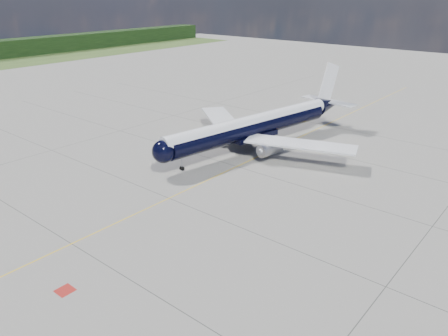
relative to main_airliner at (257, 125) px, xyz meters
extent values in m
plane|color=gray|center=(3.05, -4.71, -4.10)|extent=(320.00, 320.00, 0.00)
cube|color=yellow|center=(3.05, -9.71, -4.09)|extent=(0.16, 160.00, 0.01)
cube|color=maroon|center=(9.85, -44.71, -4.09)|extent=(1.60, 1.60, 0.01)
cylinder|color=black|center=(-0.20, -1.26, -0.18)|extent=(9.11, 35.55, 3.54)
sphere|color=black|center=(-3.15, -19.67, -0.18)|extent=(4.06, 4.06, 3.54)
cone|color=black|center=(3.27, 20.38, 0.38)|extent=(4.53, 7.01, 3.54)
cylinder|color=white|center=(-0.20, -1.26, 0.70)|extent=(8.64, 37.27, 2.76)
cube|color=black|center=(-3.18, -19.86, 0.33)|extent=(2.39, 1.46, 0.51)
cube|color=white|center=(-9.65, 1.68, -1.02)|extent=(17.09, 14.52, 0.30)
cube|color=white|center=(9.69, -1.42, -1.02)|extent=(18.45, 10.21, 0.30)
cube|color=black|center=(-0.20, -1.26, -1.49)|extent=(5.34, 9.83, 0.93)
cylinder|color=#ADADB4|center=(-6.48, -2.14, -2.09)|extent=(2.74, 4.57, 2.09)
cylinder|color=#ADADB4|center=(5.49, -4.06, -2.09)|extent=(2.74, 4.57, 2.09)
sphere|color=gray|center=(-6.79, -4.07, -2.09)|extent=(1.18, 1.18, 1.03)
sphere|color=gray|center=(5.18, -5.99, -2.09)|extent=(1.18, 1.18, 1.03)
cube|color=white|center=(-6.45, -1.95, -1.39)|extent=(0.68, 2.98, 1.03)
cube|color=white|center=(5.52, -3.87, -1.39)|extent=(0.68, 2.98, 1.03)
cube|color=white|center=(3.20, 19.92, 5.13)|extent=(1.23, 5.89, 7.95)
cube|color=white|center=(3.27, 20.38, 1.12)|extent=(12.44, 4.87, 0.21)
cylinder|color=gray|center=(-2.64, -16.45, -2.93)|extent=(0.19, 0.19, 1.96)
cylinder|color=black|center=(-2.82, -16.42, -3.77)|extent=(0.27, 0.67, 0.65)
cylinder|color=black|center=(-2.45, -16.48, -3.77)|extent=(0.27, 0.67, 0.65)
cylinder|color=gray|center=(-2.93, 0.60, -2.84)|extent=(0.28, 0.28, 1.77)
cylinder|color=gray|center=(2.97, -0.35, -2.84)|extent=(0.28, 0.28, 1.77)
cylinder|color=black|center=(-3.01, 0.09, -3.59)|extent=(0.58, 1.08, 1.03)
cylinder|color=black|center=(-2.85, 1.10, -3.59)|extent=(0.58, 1.08, 1.03)
cylinder|color=black|center=(2.89, -0.85, -3.59)|extent=(0.58, 1.08, 1.03)
cylinder|color=black|center=(3.05, 0.16, -3.59)|extent=(0.58, 1.08, 1.03)
camera|label=1|loc=(43.07, -61.08, 22.32)|focal=35.00mm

